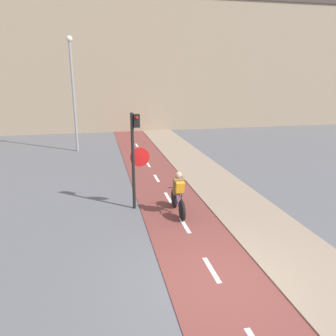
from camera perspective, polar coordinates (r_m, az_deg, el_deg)
ground_plane at (r=8.00m, az=8.86°, el=-19.15°), size 120.00×120.00×0.00m
bike_lane at (r=8.00m, az=8.83°, el=-19.05°), size 2.40×60.00×0.02m
sidewalk_strip at (r=9.03m, az=23.82°, el=-15.82°), size 2.40×60.00×0.05m
building_row_background at (r=30.04m, az=-7.76°, el=17.51°), size 60.00×5.20×11.01m
traffic_light_pole at (r=11.20m, az=-5.73°, el=2.96°), size 0.67×0.25×3.38m
street_lamp_far at (r=20.81m, az=-16.28°, el=14.04°), size 0.36×0.36×6.76m
cyclist_near at (r=11.04m, az=1.83°, el=-4.59°), size 0.46×1.80×1.50m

